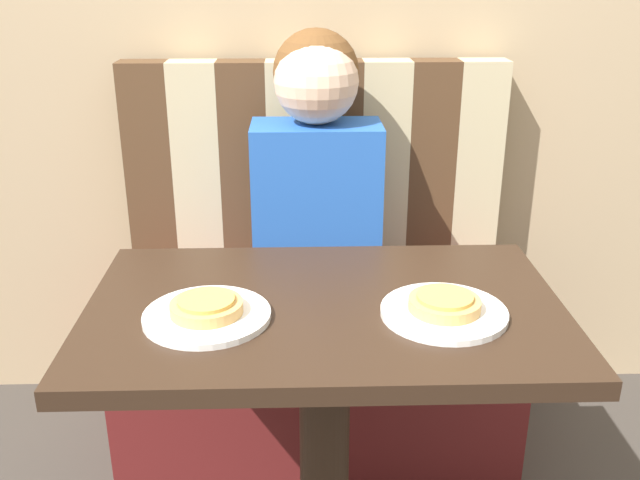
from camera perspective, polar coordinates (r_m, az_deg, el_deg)
The scene contains 8 objects.
booth_seat at distance 2.07m, azimuth -0.25°, elevation -10.03°, with size 1.07×0.53×0.47m.
booth_backrest at distance 2.05m, azimuth -0.44°, elevation 5.95°, with size 1.07×0.09×0.59m.
dining_table at distance 1.38m, azimuth 0.38°, elevation -9.63°, with size 0.88×0.55×0.73m.
person at distance 1.83m, azimuth -0.29°, elevation 6.47°, with size 0.33×0.24×0.70m.
plate_left at distance 1.28m, azimuth -9.03°, elevation -6.01°, with size 0.23×0.23×0.01m.
plate_right at distance 1.29m, azimuth 9.88°, elevation -5.72°, with size 0.23×0.23×0.01m.
pizza_left at distance 1.27m, azimuth -9.08°, elevation -5.26°, with size 0.13×0.13×0.03m.
pizza_right at distance 1.29m, azimuth 9.93°, elevation -4.98°, with size 0.13×0.13×0.03m.
Camera 1 is at (-0.05, -1.18, 1.32)m, focal length 40.00 mm.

